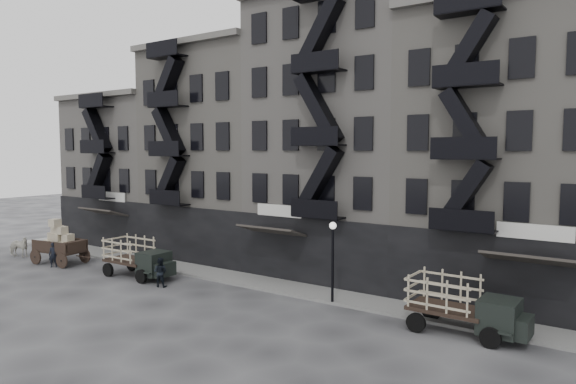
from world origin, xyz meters
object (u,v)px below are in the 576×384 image
Objects in this scene: horse at (18,247)px; pedestrian_west at (54,255)px; wagon at (59,238)px; stake_truck_west at (138,255)px; stake_truck_east at (464,302)px; pedestrian_mid at (160,272)px.

horse is 1.08× the size of pedestrian_west.
wagon reaches higher than pedestrian_west.
stake_truck_west is (7.67, 0.57, -0.38)m from wagon.
stake_truck_east is (27.24, 2.01, -0.36)m from wagon.
stake_truck_east is at bearing -105.17° from horse.
stake_truck_west is 19.63m from stake_truck_east.
pedestrian_west is at bearing -56.86° from wagon.
horse is at bearing -176.12° from stake_truck_west.
pedestrian_mid is at bearing -108.36° from horse.
horse is 12.22m from stake_truck_west.
stake_truck_west is at bearing -36.56° from pedestrian_mid.
wagon is 10.59m from pedestrian_mid.
stake_truck_east is at bearing -3.01° from wagon.
pedestrian_mid is (9.80, 0.71, 0.02)m from pedestrian_west.
pedestrian_west is 9.82m from pedestrian_mid.
stake_truck_east is 26.65m from pedestrian_west.
stake_truck_west is at bearing -2.96° from wagon.
horse is 0.36× the size of stake_truck_east.
pedestrian_mid is at bearing -171.38° from stake_truck_east.
stake_truck_west is 2.87× the size of pedestrian_mid.
stake_truck_east is at bearing 2.87° from stake_truck_west.
pedestrian_west is at bearing -17.93° from pedestrian_mid.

